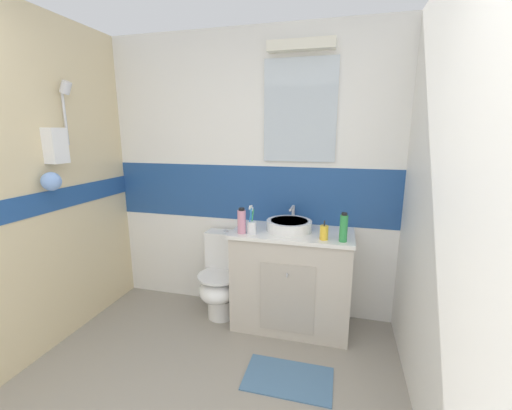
{
  "coord_description": "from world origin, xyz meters",
  "views": [
    {
      "loc": [
        0.8,
        -0.4,
        1.64
      ],
      "look_at": [
        0.18,
        1.98,
        1.09
      ],
      "focal_mm": 22.88,
      "sensor_mm": 36.0,
      "label": 1
    }
  ],
  "objects_px": {
    "toilet": "(222,278)",
    "toothbrush_cup": "(252,226)",
    "mouthwash_bottle": "(242,221)",
    "shampoo_bottle_tall": "(344,228)",
    "soap_dispenser": "(324,232)",
    "sink_basin": "(289,225)"
  },
  "relations": [
    {
      "from": "sink_basin",
      "to": "soap_dispenser",
      "type": "xyz_separation_m",
      "value": [
        0.29,
        -0.17,
        0.01
      ]
    },
    {
      "from": "soap_dispenser",
      "to": "mouthwash_bottle",
      "type": "xyz_separation_m",
      "value": [
        -0.65,
        -0.0,
        0.04
      ]
    },
    {
      "from": "toilet",
      "to": "soap_dispenser",
      "type": "bearing_deg",
      "value": -9.87
    },
    {
      "from": "toothbrush_cup",
      "to": "mouthwash_bottle",
      "type": "bearing_deg",
      "value": -174.47
    },
    {
      "from": "sink_basin",
      "to": "mouthwash_bottle",
      "type": "bearing_deg",
      "value": -154.35
    },
    {
      "from": "sink_basin",
      "to": "shampoo_bottle_tall",
      "type": "bearing_deg",
      "value": -22.48
    },
    {
      "from": "toothbrush_cup",
      "to": "toilet",
      "type": "bearing_deg",
      "value": 155.12
    },
    {
      "from": "shampoo_bottle_tall",
      "to": "mouthwash_bottle",
      "type": "distance_m",
      "value": 0.79
    },
    {
      "from": "toothbrush_cup",
      "to": "soap_dispenser",
      "type": "relative_size",
      "value": 1.55
    },
    {
      "from": "sink_basin",
      "to": "toothbrush_cup",
      "type": "relative_size",
      "value": 1.79
    },
    {
      "from": "toilet",
      "to": "toothbrush_cup",
      "type": "xyz_separation_m",
      "value": [
        0.32,
        -0.15,
        0.55
      ]
    },
    {
      "from": "toilet",
      "to": "toothbrush_cup",
      "type": "relative_size",
      "value": 3.31
    },
    {
      "from": "mouthwash_bottle",
      "to": "soap_dispenser",
      "type": "bearing_deg",
      "value": 0.25
    },
    {
      "from": "toilet",
      "to": "shampoo_bottle_tall",
      "type": "bearing_deg",
      "value": -9.08
    },
    {
      "from": "mouthwash_bottle",
      "to": "toothbrush_cup",
      "type": "bearing_deg",
      "value": 5.53
    },
    {
      "from": "toothbrush_cup",
      "to": "soap_dispenser",
      "type": "xyz_separation_m",
      "value": [
        0.57,
        -0.01,
        -0.01
      ]
    },
    {
      "from": "toilet",
      "to": "toothbrush_cup",
      "type": "height_order",
      "value": "toothbrush_cup"
    },
    {
      "from": "toilet",
      "to": "mouthwash_bottle",
      "type": "height_order",
      "value": "mouthwash_bottle"
    },
    {
      "from": "sink_basin",
      "to": "toilet",
      "type": "distance_m",
      "value": 0.81
    },
    {
      "from": "sink_basin",
      "to": "toilet",
      "type": "height_order",
      "value": "sink_basin"
    },
    {
      "from": "shampoo_bottle_tall",
      "to": "toothbrush_cup",
      "type": "bearing_deg",
      "value": 178.8
    },
    {
      "from": "toothbrush_cup",
      "to": "soap_dispenser",
      "type": "height_order",
      "value": "toothbrush_cup"
    }
  ]
}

